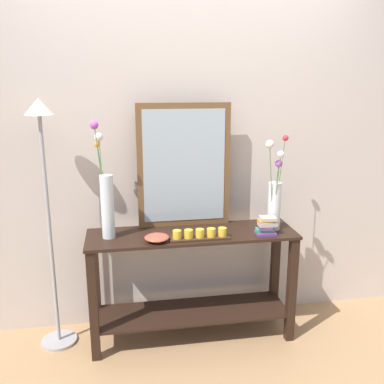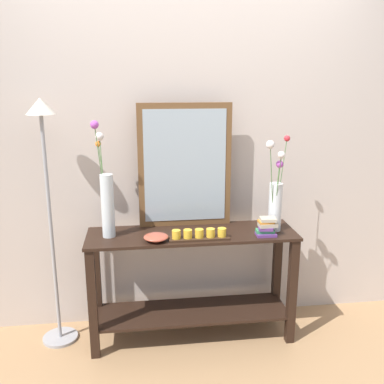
# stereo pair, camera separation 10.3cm
# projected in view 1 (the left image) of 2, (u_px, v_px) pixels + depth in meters

# --- Properties ---
(ground_plane) EXTENTS (7.00, 6.00, 0.02)m
(ground_plane) POSITION_uv_depth(u_px,v_px,m) (192.00, 336.00, 3.10)
(ground_plane) COLOR #A87F56
(wall_back) EXTENTS (6.40, 0.08, 2.70)m
(wall_back) POSITION_uv_depth(u_px,v_px,m) (184.00, 140.00, 3.06)
(wall_back) COLOR beige
(wall_back) RESTS_ON ground
(console_table) EXTENTS (1.40, 0.40, 0.77)m
(console_table) POSITION_uv_depth(u_px,v_px,m) (192.00, 275.00, 2.97)
(console_table) COLOR black
(console_table) RESTS_ON ground
(mirror_leaning) EXTENTS (0.64, 0.03, 0.85)m
(mirror_leaning) POSITION_uv_depth(u_px,v_px,m) (184.00, 166.00, 2.95)
(mirror_leaning) COLOR brown
(mirror_leaning) RESTS_ON console_table
(tall_vase_left) EXTENTS (0.12, 0.17, 0.75)m
(tall_vase_left) POSITION_uv_depth(u_px,v_px,m) (106.00, 199.00, 2.75)
(tall_vase_left) COLOR silver
(tall_vase_left) RESTS_ON console_table
(vase_right) EXTENTS (0.20, 0.19, 0.64)m
(vase_right) POSITION_uv_depth(u_px,v_px,m) (275.00, 198.00, 2.91)
(vase_right) COLOR silver
(vase_right) RESTS_ON console_table
(candle_tray) EXTENTS (0.39, 0.09, 0.07)m
(candle_tray) POSITION_uv_depth(u_px,v_px,m) (200.00, 235.00, 2.78)
(candle_tray) COLOR #382316
(candle_tray) RESTS_ON console_table
(decorative_bowl) EXTENTS (0.16, 0.16, 0.05)m
(decorative_bowl) POSITION_uv_depth(u_px,v_px,m) (157.00, 238.00, 2.74)
(decorative_bowl) COLOR #B24C38
(decorative_bowl) RESTS_ON console_table
(book_stack) EXTENTS (0.14, 0.10, 0.12)m
(book_stack) POSITION_uv_depth(u_px,v_px,m) (266.00, 226.00, 2.85)
(book_stack) COLOR #663884
(book_stack) RESTS_ON console_table
(floor_lamp) EXTENTS (0.24, 0.24, 1.66)m
(floor_lamp) POSITION_uv_depth(u_px,v_px,m) (46.00, 185.00, 2.73)
(floor_lamp) COLOR #9E9EA3
(floor_lamp) RESTS_ON ground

